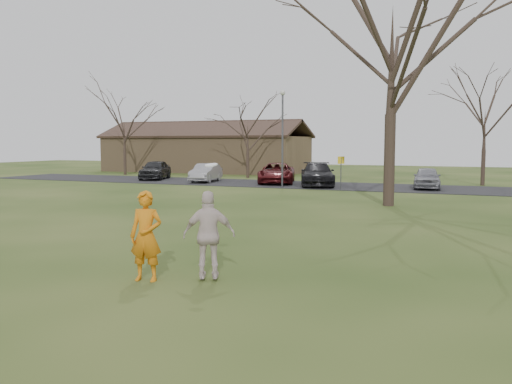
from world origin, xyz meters
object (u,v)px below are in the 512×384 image
Objects in this scene: car_1 at (206,173)px; car_0 at (155,170)px; player_defender at (146,236)px; car_4 at (427,178)px; car_2 at (277,173)px; big_tree at (392,52)px; car_3 at (317,174)px; building at (206,152)px; lamp_post at (283,126)px; catching_play at (209,235)px.

car_0 is at bearing 159.79° from car_1.
player_defender reaches higher than car_1.
car_2 is at bearing 172.25° from car_4.
car_3 is at bearing 123.36° from big_tree.
building reaches higher than car_4.
lamp_post is at bearing 91.42° from player_defender.
big_tree is at bearing -43.15° from lamp_post.
lamp_post is (-6.72, 22.71, 2.99)m from catching_play.
catching_play reaches higher than car_4.
car_0 is at bearing 165.41° from lamp_post.
building is at bearing 117.74° from car_2.
car_2 reaches higher than car_4.
car_2 is 0.83× the size of lamp_post.
building is 32.23m from big_tree.
big_tree is (14.82, -9.71, 6.29)m from car_1.
car_0 is at bearing 125.70° from catching_play.
big_tree is (8.00, -7.50, 3.03)m from lamp_post.
car_2 is 10.27m from car_4.
player_defender is at bearing -157.62° from catching_play.
car_1 is (-12.31, 25.42, -0.25)m from player_defender.
lamp_post reaches higher than building.
car_3 is 2.19× the size of catching_play.
car_1 is at bearing -28.64° from car_0.
car_4 is 0.19× the size of building.
car_1 is at bearing 159.81° from car_3.
player_defender is 0.43× the size of car_0.
lamp_post reaches higher than catching_play.
player_defender is 31.47m from car_0.
car_2 is at bearing -2.75° from car_1.
lamp_post is (1.50, -2.92, 3.21)m from car_2.
player_defender is at bearing -75.44° from car_0.
car_3 is (13.59, -1.13, 0.01)m from car_0.
car_1 is 15.59m from car_4.
big_tree reaches higher than car_3.
catching_play is 0.12× the size of building.
car_1 is 5.37m from car_2.
car_1 is 0.20× the size of building.
car_4 is at bearing 16.10° from lamp_post.
player_defender is 0.14× the size of big_tree.
lamp_post is (-5.49, 23.21, 3.02)m from player_defender.
catching_play is at bearing 10.49° from player_defender.
catching_play reaches higher than car_3.
car_4 is 9.69m from lamp_post.
catching_play is (8.22, -25.63, 0.22)m from car_2.
player_defender is at bearing -92.10° from car_2.
catching_play reaches higher than car_1.
catching_play is at bearing -61.53° from building.
car_2 is 0.98× the size of car_3.
lamp_post reaches higher than car_3.
car_0 is at bearing 111.46° from player_defender.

